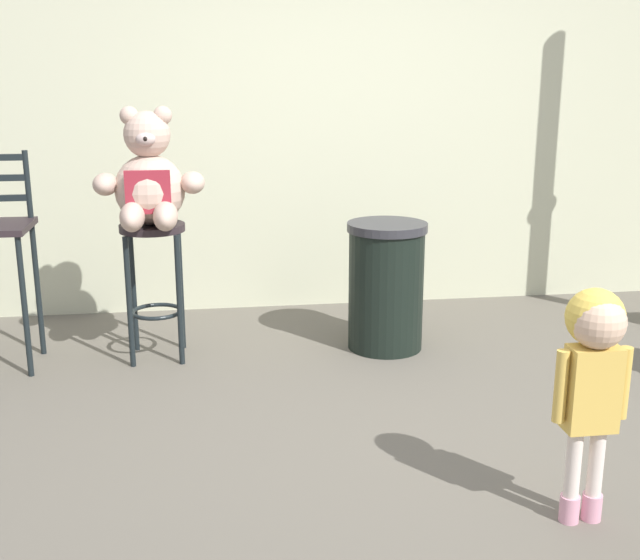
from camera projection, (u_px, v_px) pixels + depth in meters
ground_plane at (414, 434)px, 3.68m from camera, size 24.00×24.00×0.00m
building_wall at (336, 76)px, 5.45m from camera, size 6.82×0.30×3.20m
bar_stool_with_teddy at (154, 265)px, 4.52m from camera, size 0.37×0.37×0.79m
teddy_bear at (149, 182)px, 4.37m from camera, size 0.61×0.55×0.65m
child_walking at (594, 356)px, 2.82m from camera, size 0.29×0.23×0.90m
trash_bin at (386, 286)px, 4.73m from camera, size 0.47×0.47×0.77m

